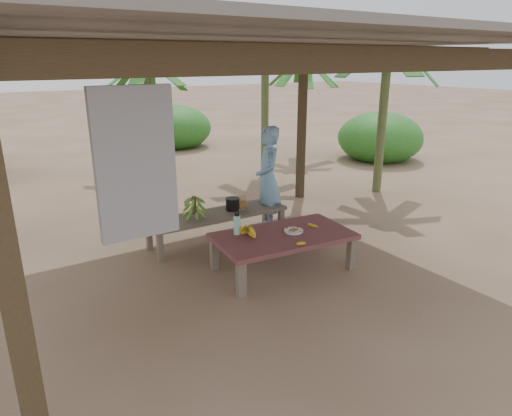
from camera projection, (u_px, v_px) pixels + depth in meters
ground at (243, 271)px, 6.10m from camera, size 80.00×80.00×0.00m
pavilion at (241, 52)px, 5.22m from camera, size 6.60×5.60×2.95m
work_table at (283, 239)px, 6.05m from camera, size 1.90×1.19×0.50m
bench at (218, 217)px, 7.01m from camera, size 2.21×0.65×0.45m
ripe_banana_bunch at (246, 232)px, 5.90m from camera, size 0.29×0.26×0.15m
plate at (294, 231)px, 6.08m from camera, size 0.25×0.25×0.04m
loose_banana_front at (301, 243)px, 5.66m from camera, size 0.15×0.07×0.04m
loose_banana_side at (313, 225)px, 6.27m from camera, size 0.10×0.16×0.04m
water_flask at (237, 224)px, 5.98m from camera, size 0.09×0.09×0.33m
green_banana_stalk at (194, 207)px, 6.75m from camera, size 0.31×0.31×0.35m
cooking_pot at (233, 204)px, 7.11m from camera, size 0.22×0.22×0.18m
skewer_rack at (242, 202)px, 7.12m from camera, size 0.18×0.08×0.24m
woman at (268, 179)px, 7.37m from camera, size 0.62×0.73×1.71m
banana_plant_ne at (265, 48)px, 10.32m from camera, size 1.80×1.80×3.44m
banana_plant_n at (147, 69)px, 10.91m from camera, size 1.80×1.80×2.96m
banana_plant_e at (388, 52)px, 8.90m from camera, size 1.80×1.80×3.32m
banana_plant_far at (303, 67)px, 12.53m from camera, size 1.80×1.80×2.97m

